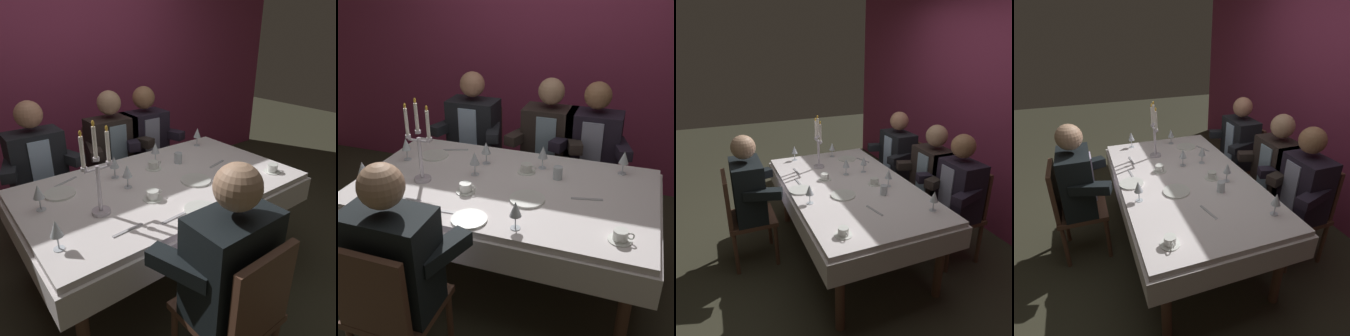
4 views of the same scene
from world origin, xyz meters
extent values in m
plane|color=#343224|center=(0.00, 0.00, 0.00)|extent=(12.00, 12.00, 0.00)
cube|color=#8F3054|center=(0.00, 1.66, 1.35)|extent=(6.00, 0.12, 2.70)
cube|color=white|center=(0.00, 0.00, 0.72)|extent=(1.90, 1.10, 0.04)
cube|color=white|center=(0.00, 0.00, 0.61)|extent=(1.94, 1.14, 0.18)
cylinder|color=brown|center=(-0.83, -0.43, 0.35)|extent=(0.07, 0.07, 0.70)
cylinder|color=brown|center=(0.83, -0.43, 0.35)|extent=(0.07, 0.07, 0.70)
cylinder|color=brown|center=(-0.83, 0.43, 0.35)|extent=(0.07, 0.07, 0.70)
cylinder|color=brown|center=(0.83, 0.43, 0.35)|extent=(0.07, 0.07, 0.70)
cylinder|color=silver|center=(-0.53, -0.12, 0.75)|extent=(0.11, 0.11, 0.02)
cylinder|color=silver|center=(-0.53, -0.12, 0.90)|extent=(0.02, 0.02, 0.28)
cylinder|color=silver|center=(-0.53, -0.12, 1.08)|extent=(0.04, 0.04, 0.02)
cylinder|color=white|center=(-0.53, -0.12, 1.18)|extent=(0.02, 0.02, 0.17)
ellipsoid|color=yellow|center=(-0.53, -0.12, 1.28)|extent=(0.02, 0.02, 0.03)
cylinder|color=silver|center=(-0.49, -0.12, 1.02)|extent=(0.07, 0.01, 0.01)
cylinder|color=silver|center=(-0.45, -0.12, 1.04)|extent=(0.04, 0.04, 0.02)
cylinder|color=white|center=(-0.45, -0.12, 1.14)|extent=(0.02, 0.02, 0.17)
ellipsoid|color=yellow|center=(-0.45, -0.12, 1.24)|extent=(0.02, 0.02, 0.03)
cylinder|color=silver|center=(-0.57, -0.12, 1.02)|extent=(0.07, 0.01, 0.01)
cylinder|color=silver|center=(-0.60, -0.12, 1.04)|extent=(0.04, 0.04, 0.02)
cylinder|color=white|center=(-0.60, -0.12, 1.14)|extent=(0.02, 0.02, 0.17)
ellipsoid|color=yellow|center=(-0.60, -0.12, 1.24)|extent=(0.02, 0.02, 0.03)
cylinder|color=white|center=(-0.64, 0.25, 0.75)|extent=(0.20, 0.20, 0.01)
cylinder|color=white|center=(-0.05, -0.45, 0.75)|extent=(0.20, 0.20, 0.01)
cylinder|color=white|center=(0.19, -0.14, 0.75)|extent=(0.21, 0.21, 0.01)
cylinder|color=silver|center=(-0.85, -0.30, 0.74)|extent=(0.06, 0.06, 0.00)
cylinder|color=silver|center=(-0.85, -0.30, 0.78)|extent=(0.01, 0.01, 0.07)
cone|color=silver|center=(-0.85, -0.30, 0.86)|extent=(0.07, 0.07, 0.08)
cylinder|color=#E0D172|center=(-0.85, -0.30, 0.84)|extent=(0.04, 0.04, 0.03)
cylinder|color=silver|center=(-0.23, 0.26, 0.74)|extent=(0.06, 0.06, 0.00)
cylinder|color=silver|center=(-0.23, 0.26, 0.78)|extent=(0.01, 0.01, 0.07)
cone|color=silver|center=(-0.23, 0.26, 0.86)|extent=(0.07, 0.07, 0.08)
cylinder|color=#E0D172|center=(-0.23, 0.26, 0.84)|extent=(0.04, 0.04, 0.03)
cylinder|color=silver|center=(-0.23, 0.07, 0.74)|extent=(0.06, 0.06, 0.00)
cylinder|color=silver|center=(-0.23, 0.07, 0.78)|extent=(0.01, 0.01, 0.07)
cone|color=silver|center=(-0.23, 0.07, 0.86)|extent=(0.07, 0.07, 0.08)
cylinder|color=silver|center=(0.22, -0.44, 0.74)|extent=(0.06, 0.06, 0.00)
cylinder|color=silver|center=(0.22, -0.44, 0.78)|extent=(0.01, 0.01, 0.07)
cone|color=silver|center=(0.22, -0.44, 0.86)|extent=(0.07, 0.07, 0.08)
cylinder|color=maroon|center=(0.22, -0.44, 0.84)|extent=(0.04, 0.04, 0.03)
cylinder|color=silver|center=(0.70, 0.41, 0.74)|extent=(0.06, 0.06, 0.00)
cylinder|color=silver|center=(0.70, 0.41, 0.78)|extent=(0.01, 0.01, 0.07)
cone|color=silver|center=(0.70, 0.41, 0.86)|extent=(0.07, 0.07, 0.08)
cylinder|color=maroon|center=(0.70, 0.41, 0.84)|extent=(0.04, 0.04, 0.03)
cylinder|color=silver|center=(-0.80, 0.13, 0.74)|extent=(0.06, 0.06, 0.00)
cylinder|color=silver|center=(-0.80, 0.13, 0.78)|extent=(0.01, 0.01, 0.07)
cone|color=silver|center=(-0.80, 0.13, 0.86)|extent=(0.07, 0.07, 0.08)
cylinder|color=silver|center=(0.17, 0.31, 0.74)|extent=(0.06, 0.06, 0.00)
cylinder|color=silver|center=(0.17, 0.31, 0.78)|extent=(0.01, 0.01, 0.07)
cone|color=silver|center=(0.17, 0.31, 0.86)|extent=(0.07, 0.07, 0.08)
cylinder|color=maroon|center=(0.17, 0.31, 0.84)|extent=(0.04, 0.04, 0.03)
cylinder|color=silver|center=(0.30, 0.19, 0.78)|extent=(0.06, 0.06, 0.09)
cylinder|color=white|center=(-0.20, -0.17, 0.74)|extent=(0.12, 0.12, 0.01)
cylinder|color=white|center=(-0.20, -0.17, 0.77)|extent=(0.08, 0.08, 0.05)
torus|color=white|center=(-0.15, -0.17, 0.78)|extent=(0.04, 0.01, 0.04)
cylinder|color=white|center=(0.75, -0.37, 0.74)|extent=(0.12, 0.12, 0.01)
cylinder|color=white|center=(0.75, -0.37, 0.77)|extent=(0.08, 0.08, 0.05)
torus|color=white|center=(0.80, -0.37, 0.78)|extent=(0.04, 0.01, 0.04)
cylinder|color=white|center=(0.08, 0.22, 0.74)|extent=(0.12, 0.12, 0.01)
cylinder|color=white|center=(0.08, 0.22, 0.77)|extent=(0.08, 0.08, 0.05)
torus|color=white|center=(0.13, 0.22, 0.78)|extent=(0.04, 0.01, 0.04)
cube|color=#B7B7BC|center=(-0.54, 0.40, 0.74)|extent=(0.18, 0.08, 0.01)
cube|color=#B7B7BC|center=(-0.22, -0.42, 0.74)|extent=(0.19, 0.03, 0.01)
cube|color=#B7B7BC|center=(0.53, -0.02, 0.74)|extent=(0.19, 0.06, 0.01)
cube|color=#B7B7BC|center=(-0.50, -0.37, 0.74)|extent=(0.19, 0.03, 0.01)
cylinder|color=brown|center=(-0.77, 0.70, 0.21)|extent=(0.04, 0.04, 0.42)
cylinder|color=brown|center=(-0.41, 0.70, 0.21)|extent=(0.04, 0.04, 0.42)
cylinder|color=brown|center=(-0.77, 1.06, 0.21)|extent=(0.04, 0.04, 0.42)
cylinder|color=brown|center=(-0.41, 1.06, 0.21)|extent=(0.04, 0.04, 0.42)
cube|color=brown|center=(-0.59, 0.88, 0.44)|extent=(0.42, 0.42, 0.04)
cube|color=brown|center=(-0.59, 1.07, 0.68)|extent=(0.38, 0.04, 0.44)
cube|color=black|center=(-0.59, 0.88, 0.73)|extent=(0.42, 0.26, 0.54)
cube|color=#AECCEE|center=(-0.59, 0.75, 0.76)|extent=(0.16, 0.01, 0.40)
sphere|color=tan|center=(-0.59, 0.88, 1.14)|extent=(0.21, 0.21, 0.21)
cube|color=black|center=(-0.81, 0.78, 0.77)|extent=(0.19, 0.34, 0.08)
cube|color=black|center=(-0.37, 0.78, 0.77)|extent=(0.19, 0.34, 0.08)
cylinder|color=brown|center=(-0.08, -0.70, 0.21)|extent=(0.04, 0.04, 0.42)
cylinder|color=brown|center=(-0.44, -0.70, 0.21)|extent=(0.04, 0.04, 0.42)
cylinder|color=brown|center=(-0.08, -1.06, 0.21)|extent=(0.04, 0.04, 0.42)
cylinder|color=brown|center=(-0.44, -1.06, 0.21)|extent=(0.04, 0.04, 0.42)
cube|color=brown|center=(-0.26, -0.88, 0.44)|extent=(0.42, 0.42, 0.04)
cube|color=brown|center=(-0.26, -1.07, 0.68)|extent=(0.38, 0.04, 0.44)
cube|color=black|center=(-0.26, -0.88, 0.73)|extent=(0.42, 0.26, 0.54)
cube|color=#C1AED0|center=(-0.26, -0.75, 0.76)|extent=(0.16, 0.01, 0.40)
sphere|color=tan|center=(-0.26, -0.88, 1.14)|extent=(0.21, 0.21, 0.21)
cube|color=black|center=(-0.04, -0.78, 0.77)|extent=(0.19, 0.34, 0.08)
cube|color=black|center=(-0.48, -0.78, 0.77)|extent=(0.19, 0.34, 0.08)
cylinder|color=brown|center=(-0.10, 0.70, 0.21)|extent=(0.04, 0.04, 0.42)
cylinder|color=brown|center=(0.26, 0.70, 0.21)|extent=(0.04, 0.04, 0.42)
cylinder|color=brown|center=(-0.10, 1.06, 0.21)|extent=(0.04, 0.04, 0.42)
cylinder|color=brown|center=(0.26, 1.06, 0.21)|extent=(0.04, 0.04, 0.42)
cube|color=brown|center=(0.08, 0.88, 0.44)|extent=(0.42, 0.42, 0.04)
cube|color=brown|center=(0.08, 1.07, 0.68)|extent=(0.38, 0.04, 0.44)
cube|color=#2B231F|center=(0.08, 0.88, 0.73)|extent=(0.42, 0.26, 0.54)
cube|color=#859FB3|center=(0.08, 0.75, 0.76)|extent=(0.16, 0.01, 0.40)
sphere|color=tan|center=(0.08, 0.88, 1.14)|extent=(0.21, 0.21, 0.21)
cube|color=#2B231F|center=(-0.14, 0.78, 0.77)|extent=(0.19, 0.34, 0.08)
cube|color=#2B231F|center=(0.30, 0.78, 0.77)|extent=(0.19, 0.34, 0.08)
cylinder|color=brown|center=(0.26, 0.70, 0.21)|extent=(0.04, 0.04, 0.42)
cylinder|color=brown|center=(0.62, 0.70, 0.21)|extent=(0.04, 0.04, 0.42)
cylinder|color=brown|center=(0.26, 1.06, 0.21)|extent=(0.04, 0.04, 0.42)
cylinder|color=brown|center=(0.62, 1.06, 0.21)|extent=(0.04, 0.04, 0.42)
cube|color=brown|center=(0.44, 0.88, 0.44)|extent=(0.42, 0.42, 0.04)
cube|color=brown|center=(0.44, 1.07, 0.68)|extent=(0.38, 0.04, 0.44)
cube|color=black|center=(0.44, 0.88, 0.73)|extent=(0.42, 0.26, 0.54)
cube|color=#9396B0|center=(0.44, 0.75, 0.76)|extent=(0.16, 0.01, 0.40)
sphere|color=#976747|center=(0.44, 0.88, 1.14)|extent=(0.21, 0.21, 0.21)
cube|color=black|center=(0.22, 0.78, 0.77)|extent=(0.19, 0.34, 0.08)
cube|color=black|center=(0.66, 0.78, 0.77)|extent=(0.19, 0.34, 0.08)
camera|label=1|loc=(-1.20, -1.64, 1.74)|focal=34.32mm
camera|label=2|loc=(0.75, -2.13, 1.96)|focal=42.64mm
camera|label=3|loc=(2.47, -1.08, 1.96)|focal=34.11mm
camera|label=4|loc=(2.03, -0.75, 1.93)|focal=30.49mm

